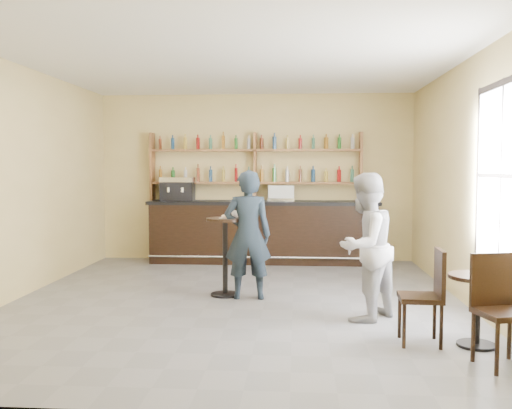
# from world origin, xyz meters

# --- Properties ---
(floor) EXTENTS (7.00, 7.00, 0.00)m
(floor) POSITION_xyz_m (0.00, 0.00, 0.00)
(floor) COLOR slate
(floor) RESTS_ON ground
(ceiling) EXTENTS (7.00, 7.00, 0.00)m
(ceiling) POSITION_xyz_m (0.00, 0.00, 3.20)
(ceiling) COLOR white
(ceiling) RESTS_ON wall_back
(wall_back) EXTENTS (7.00, 0.00, 7.00)m
(wall_back) POSITION_xyz_m (0.00, 3.50, 1.60)
(wall_back) COLOR #CFB875
(wall_back) RESTS_ON floor
(wall_front) EXTENTS (7.00, 0.00, 7.00)m
(wall_front) POSITION_xyz_m (0.00, -3.50, 1.60)
(wall_front) COLOR #CFB875
(wall_front) RESTS_ON floor
(wall_left) EXTENTS (0.00, 7.00, 7.00)m
(wall_left) POSITION_xyz_m (-3.00, 0.00, 1.60)
(wall_left) COLOR #CFB875
(wall_left) RESTS_ON floor
(wall_right) EXTENTS (0.00, 7.00, 7.00)m
(wall_right) POSITION_xyz_m (3.00, 0.00, 1.60)
(wall_right) COLOR #CFB875
(wall_right) RESTS_ON floor
(window_pane) EXTENTS (0.00, 2.00, 2.00)m
(window_pane) POSITION_xyz_m (2.99, -1.20, 1.70)
(window_pane) COLOR white
(window_pane) RESTS_ON wall_right
(window_frame) EXTENTS (0.04, 1.70, 2.10)m
(window_frame) POSITION_xyz_m (2.99, -1.20, 1.70)
(window_frame) COLOR black
(window_frame) RESTS_ON wall_right
(shelf_unit) EXTENTS (4.00, 0.26, 1.40)m
(shelf_unit) POSITION_xyz_m (0.00, 3.37, 1.81)
(shelf_unit) COLOR brown
(shelf_unit) RESTS_ON wall_back
(liquor_bottles) EXTENTS (3.68, 0.10, 1.00)m
(liquor_bottles) POSITION_xyz_m (0.00, 3.37, 1.98)
(liquor_bottles) COLOR #8C5919
(liquor_bottles) RESTS_ON shelf_unit
(bar_counter) EXTENTS (4.31, 0.84, 1.17)m
(bar_counter) POSITION_xyz_m (0.17, 3.15, 0.58)
(bar_counter) COLOR black
(bar_counter) RESTS_ON floor
(espresso_machine) EXTENTS (0.63, 0.42, 0.44)m
(espresso_machine) POSITION_xyz_m (-1.46, 3.15, 1.39)
(espresso_machine) COLOR black
(espresso_machine) RESTS_ON bar_counter
(pastry_case) EXTENTS (0.56, 0.48, 0.30)m
(pastry_case) POSITION_xyz_m (0.51, 3.15, 1.31)
(pastry_case) COLOR silver
(pastry_case) RESTS_ON bar_counter
(pedestal_table) EXTENTS (0.57, 0.57, 1.09)m
(pedestal_table) POSITION_xyz_m (-0.20, 0.32, 0.55)
(pedestal_table) COLOR black
(pedestal_table) RESTS_ON floor
(napkin) EXTENTS (0.16, 0.16, 0.00)m
(napkin) POSITION_xyz_m (-0.20, 0.32, 1.09)
(napkin) COLOR white
(napkin) RESTS_ON pedestal_table
(donut) EXTENTS (0.14, 0.14, 0.04)m
(donut) POSITION_xyz_m (-0.19, 0.31, 1.12)
(donut) COLOR #C18946
(donut) RESTS_ON napkin
(cup_pedestal) EXTENTS (0.13, 0.13, 0.10)m
(cup_pedestal) POSITION_xyz_m (-0.06, 0.42, 1.14)
(cup_pedestal) COLOR white
(cup_pedestal) RESTS_ON pedestal_table
(man_main) EXTENTS (0.67, 0.47, 1.75)m
(man_main) POSITION_xyz_m (0.13, 0.17, 0.88)
(man_main) COLOR black
(man_main) RESTS_ON floor
(cafe_table) EXTENTS (0.72, 0.72, 0.72)m
(cafe_table) POSITION_xyz_m (2.60, -1.76, 0.36)
(cafe_table) COLOR black
(cafe_table) RESTS_ON floor
(cup_cafe) EXTENTS (0.12, 0.12, 0.08)m
(cup_cafe) POSITION_xyz_m (2.65, -1.76, 0.77)
(cup_cafe) COLOR white
(cup_cafe) RESTS_ON cafe_table
(chair_west) EXTENTS (0.44, 0.44, 0.97)m
(chair_west) POSITION_xyz_m (2.05, -1.71, 0.48)
(chair_west) COLOR black
(chair_west) RESTS_ON floor
(chair_south) EXTENTS (0.53, 0.53, 1.01)m
(chair_south) POSITION_xyz_m (2.65, -2.36, 0.50)
(chair_south) COLOR black
(chair_south) RESTS_ON floor
(patron_second) EXTENTS (1.04, 1.07, 1.73)m
(patron_second) POSITION_xyz_m (1.59, -0.81, 0.87)
(patron_second) COLOR #9B9A9F
(patron_second) RESTS_ON floor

